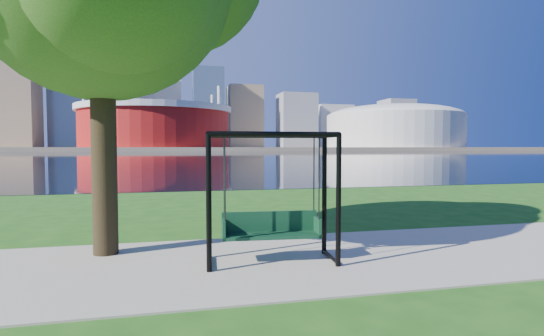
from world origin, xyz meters
name	(u,v)px	position (x,y,z in m)	size (l,w,h in m)	color
ground	(276,254)	(0.00, 0.00, 0.00)	(900.00, 900.00, 0.00)	#1E5114
path	(282,260)	(0.00, -0.50, 0.01)	(120.00, 4.00, 0.03)	#9E937F
river	(179,155)	(0.00, 102.00, 0.01)	(900.00, 180.00, 0.02)	black
far_bank	(174,149)	(0.00, 306.00, 1.00)	(900.00, 228.00, 2.00)	#937F60
stadium	(156,125)	(-10.00, 235.00, 14.23)	(83.00, 83.00, 32.00)	maroon
arena	(394,125)	(135.00, 235.00, 15.87)	(84.00, 84.00, 26.56)	beige
skyline	(167,102)	(-4.27, 319.39, 35.89)	(392.00, 66.00, 96.50)	gray
swing	(271,200)	(-0.23, -0.57, 1.11)	(2.32, 1.16, 2.30)	black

